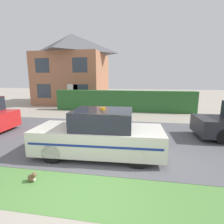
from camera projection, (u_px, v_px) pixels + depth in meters
name	position (u px, v px, depth m)	size (l,w,h in m)	color
ground_plane	(87.00, 190.00, 4.15)	(80.00, 80.00, 0.00)	#A89E8E
road_strip	(112.00, 138.00, 7.83)	(28.00, 6.27, 0.01)	#5B5B60
lawn_verge	(85.00, 193.00, 4.04)	(28.00, 1.55, 0.01)	#568C42
garden_hedge	(123.00, 101.00, 14.01)	(11.12, 0.64, 1.66)	#2D662D
police_car	(99.00, 135.00, 5.91)	(4.37, 1.83, 1.67)	black
cat	(32.00, 177.00, 4.48)	(0.31, 0.24, 0.29)	brown
house_left	(73.00, 69.00, 18.78)	(6.98, 6.23, 7.18)	#A86B4C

